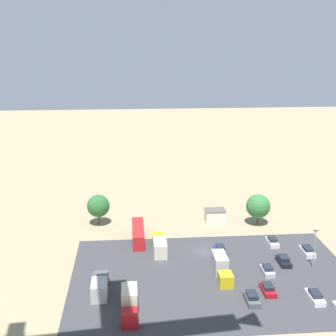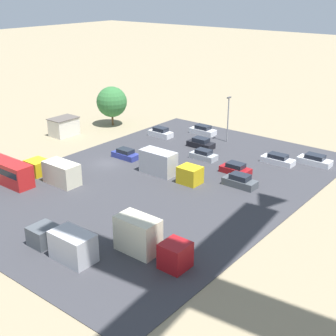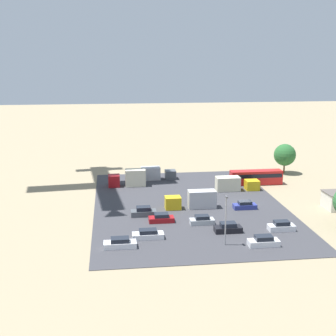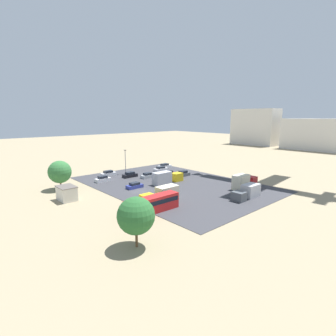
% 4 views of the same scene
% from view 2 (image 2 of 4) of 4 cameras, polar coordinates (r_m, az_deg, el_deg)
% --- Properties ---
extents(ground_plane, '(400.00, 400.00, 0.00)m').
position_cam_2_polar(ground_plane, '(68.59, -7.39, 0.55)').
color(ground_plane, gray).
extents(parking_lot_surface, '(50.96, 34.98, 0.08)m').
position_cam_2_polar(parking_lot_surface, '(61.95, -0.60, -1.59)').
color(parking_lot_surface, '#38383D').
rests_on(parking_lot_surface, ground).
extents(shed_building, '(4.69, 3.37, 3.08)m').
position_cam_2_polar(shed_building, '(82.40, -12.58, 4.96)').
color(shed_building, silver).
rests_on(shed_building, ground).
extents(bus, '(2.49, 11.29, 3.03)m').
position_cam_2_polar(bus, '(65.55, -19.74, -0.01)').
color(bus, red).
rests_on(bus, ground).
extents(parked_car_0, '(1.98, 4.32, 1.58)m').
position_cam_2_polar(parked_car_0, '(74.54, 4.03, 3.01)').
color(parked_car_0, black).
rests_on(parked_car_0, ground).
extents(parked_car_1, '(1.86, 4.04, 1.48)m').
position_cam_2_polar(parked_car_1, '(69.53, 4.36, 1.58)').
color(parked_car_1, '#ADB2B7').
rests_on(parked_car_1, ground).
extents(parked_car_2, '(1.90, 4.19, 1.45)m').
position_cam_2_polar(parked_car_2, '(70.02, -5.20, 1.68)').
color(parked_car_2, navy).
rests_on(parked_car_2, ground).
extents(parked_car_3, '(1.95, 4.23, 1.48)m').
position_cam_2_polar(parked_car_3, '(64.82, 8.23, -0.12)').
color(parked_car_3, maroon).
rests_on(parked_car_3, ground).
extents(parked_car_4, '(1.84, 4.21, 1.59)m').
position_cam_2_polar(parked_car_4, '(79.78, -0.91, 4.33)').
color(parked_car_4, silver).
rests_on(parked_car_4, ground).
extents(parked_car_5, '(1.96, 4.40, 1.66)m').
position_cam_2_polar(parked_car_5, '(60.73, 8.76, -1.60)').
color(parked_car_5, '#4C5156').
rests_on(parked_car_5, ground).
extents(parked_car_6, '(1.92, 4.55, 1.55)m').
position_cam_2_polar(parked_car_6, '(81.36, 4.28, 4.60)').
color(parked_car_6, silver).
rests_on(parked_car_6, ground).
extents(parked_car_7, '(1.90, 4.80, 1.44)m').
position_cam_2_polar(parked_car_7, '(69.49, 13.23, 1.02)').
color(parked_car_7, silver).
rests_on(parked_car_7, ground).
extents(parked_car_8, '(1.96, 4.75, 1.49)m').
position_cam_2_polar(parked_car_8, '(70.55, 17.45, 0.91)').
color(parked_car_8, silver).
rests_on(parked_car_8, ground).
extents(parked_truck_0, '(2.59, 7.82, 2.83)m').
position_cam_2_polar(parked_truck_0, '(46.21, -12.53, -8.92)').
color(parked_truck_0, '#4C5156').
rests_on(parked_truck_0, ground).
extents(parked_truck_1, '(2.55, 9.00, 2.90)m').
position_cam_2_polar(parked_truck_1, '(63.21, -13.66, -0.41)').
color(parked_truck_1, gold).
rests_on(parked_truck_1, ground).
extents(parked_truck_2, '(2.49, 7.92, 3.60)m').
position_cam_2_polar(parked_truck_2, '(44.94, -2.45, -8.79)').
color(parked_truck_2, maroon).
rests_on(parked_truck_2, ground).
extents(parked_truck_3, '(2.36, 9.31, 3.25)m').
position_cam_2_polar(parked_truck_3, '(62.88, -0.13, 0.27)').
color(parked_truck_3, gold).
rests_on(parked_truck_3, ground).
extents(tree_apron_mid, '(5.53, 5.53, 7.15)m').
position_cam_2_polar(tree_apron_mid, '(86.24, -6.87, 8.01)').
color(tree_apron_mid, brown).
rests_on(tree_apron_mid, ground).
extents(light_pole_lot_centre, '(0.90, 0.28, 7.50)m').
position_cam_2_polar(light_pole_lot_centre, '(76.67, 7.34, 6.17)').
color(light_pole_lot_centre, gray).
rests_on(light_pole_lot_centre, ground).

